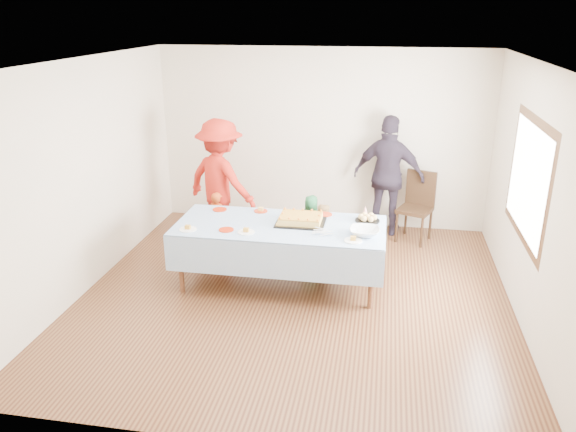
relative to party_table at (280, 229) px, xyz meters
name	(u,v)px	position (x,y,z in m)	size (l,w,h in m)	color
ground	(295,295)	(0.23, -0.26, -0.72)	(5.00, 5.00, 0.00)	#422012
room_walls	(301,150)	(0.28, -0.26, 1.05)	(5.04, 5.04, 2.72)	beige
party_table	(280,229)	(0.00, 0.00, 0.00)	(2.50, 1.10, 0.78)	#522F1C
birthday_cake	(301,219)	(0.24, 0.10, 0.10)	(0.58, 0.45, 0.10)	black
rolls_tray	(367,218)	(1.03, 0.30, 0.09)	(0.30, 0.30, 0.09)	black
punch_bowl	(364,232)	(1.01, -0.16, 0.10)	(0.34, 0.34, 0.08)	silver
party_hat	(365,212)	(0.99, 0.41, 0.13)	(0.09, 0.09, 0.16)	silver
fork_pile	(322,232)	(0.53, -0.22, 0.09)	(0.24, 0.18, 0.07)	white
plate_red_far_a	(220,209)	(-0.86, 0.39, 0.06)	(0.18, 0.18, 0.01)	red
plate_red_far_b	(261,211)	(-0.33, 0.42, 0.06)	(0.17, 0.17, 0.01)	red
plate_red_far_c	(296,214)	(0.13, 0.39, 0.06)	(0.20, 0.20, 0.01)	red
plate_red_far_d	(325,214)	(0.49, 0.44, 0.06)	(0.18, 0.18, 0.01)	red
plate_red_near	(226,230)	(-0.58, -0.28, 0.06)	(0.18, 0.18, 0.01)	red
plate_white_left	(188,229)	(-1.03, -0.35, 0.06)	(0.20, 0.20, 0.01)	white
plate_white_mid	(246,232)	(-0.34, -0.31, 0.06)	(0.20, 0.20, 0.01)	white
plate_white_right	(353,241)	(0.90, -0.35, 0.06)	(0.20, 0.20, 0.01)	white
dining_chair	(417,202)	(1.70, 1.78, -0.16)	(0.57, 0.57, 1.02)	black
toddler_left	(218,220)	(-1.08, 0.98, -0.32)	(0.30, 0.20, 0.82)	#BC4417
toddler_mid	(311,221)	(0.21, 1.23, -0.34)	(0.37, 0.24, 0.76)	#23693B
toddler_right	(321,234)	(0.43, 0.69, -0.31)	(0.40, 0.31, 0.83)	tan
adult_left	(221,181)	(-1.10, 1.26, 0.17)	(1.15, 0.66, 1.79)	red
adult_right	(389,176)	(1.26, 1.94, 0.17)	(1.05, 0.44, 1.79)	#2E2533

